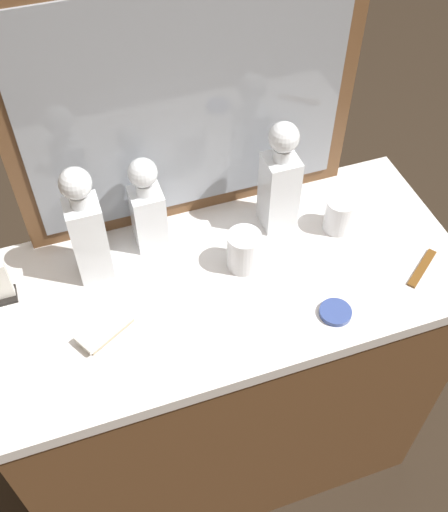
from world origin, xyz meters
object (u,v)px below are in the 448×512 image
object	(u,v)px
crystal_tumbler_front	(244,252)
crystal_decanter_left	(148,211)
porcelain_dish	(335,312)
napkin_holder	(1,284)
silver_brush_rear	(106,328)
crystal_decanter_front	(279,186)
crystal_tumbler_rear	(339,216)
tortoiseshell_comb	(422,268)
crystal_decanter_far_right	(88,234)

from	to	relation	value
crystal_tumbler_front	crystal_decanter_left	bearing A→B (deg)	142.27
porcelain_dish	napkin_holder	xyz separation A→B (m)	(-0.69, 0.29, 0.04)
crystal_decanter_left	silver_brush_rear	size ratio (longest dim) A/B	1.80
crystal_decanter_front	crystal_tumbler_front	bearing A→B (deg)	-140.17
porcelain_dish	crystal_tumbler_rear	bearing A→B (deg)	63.34
crystal_decanter_left	porcelain_dish	xyz separation A→B (m)	(0.33, -0.35, -0.10)
crystal_decanter_front	napkin_holder	size ratio (longest dim) A/B	2.75
crystal_decanter_front	crystal_decanter_left	distance (m)	0.32
crystal_tumbler_front	porcelain_dish	bearing A→B (deg)	-54.67
crystal_decanter_front	tortoiseshell_comb	bearing A→B (deg)	-43.98
napkin_holder	porcelain_dish	bearing A→B (deg)	-22.67
porcelain_dish	tortoiseshell_comb	bearing A→B (deg)	11.46
crystal_tumbler_rear	porcelain_dish	size ratio (longest dim) A/B	1.25
porcelain_dish	napkin_holder	size ratio (longest dim) A/B	0.66
crystal_tumbler_rear	tortoiseshell_comb	distance (m)	0.23
crystal_tumbler_rear	tortoiseshell_comb	bearing A→B (deg)	-55.12
crystal_decanter_left	crystal_tumbler_front	bearing A→B (deg)	-37.73
silver_brush_rear	tortoiseshell_comb	xyz separation A→B (m)	(0.74, -0.07, -0.01)
crystal_tumbler_front	porcelain_dish	distance (m)	0.25
crystal_decanter_left	crystal_tumbler_front	world-z (taller)	crystal_decanter_left
crystal_tumbler_front	silver_brush_rear	xyz separation A→B (m)	(-0.35, -0.08, -0.03)
crystal_tumbler_front	silver_brush_rear	bearing A→B (deg)	-166.57
crystal_decanter_far_right	crystal_tumbler_rear	xyz separation A→B (m)	(0.60, -0.06, -0.08)
crystal_tumbler_rear	crystal_decanter_left	bearing A→B (deg)	166.52
crystal_decanter_left	napkin_holder	size ratio (longest dim) A/B	2.32
crystal_tumbler_front	silver_brush_rear	size ratio (longest dim) A/B	0.71
crystal_decanter_front	napkin_holder	bearing A→B (deg)	-178.20
porcelain_dish	tortoiseshell_comb	distance (m)	0.26
crystal_decanter_far_right	tortoiseshell_comb	distance (m)	0.78
crystal_decanter_front	tortoiseshell_comb	world-z (taller)	crystal_decanter_front
crystal_decanter_left	napkin_holder	xyz separation A→B (m)	(-0.36, -0.06, -0.06)
crystal_decanter_far_right	crystal_decanter_front	size ratio (longest dim) A/B	1.03
napkin_holder	crystal_decanter_left	bearing A→B (deg)	9.52
crystal_tumbler_front	napkin_holder	world-z (taller)	napkin_holder
crystal_decanter_far_right	crystal_tumbler_front	bearing A→B (deg)	-15.93
silver_brush_rear	porcelain_dish	bearing A→B (deg)	-13.63
crystal_tumbler_rear	napkin_holder	distance (m)	0.81
crystal_decanter_front	crystal_tumbler_rear	world-z (taller)	crystal_decanter_front
tortoiseshell_comb	silver_brush_rear	bearing A→B (deg)	174.75
crystal_decanter_front	tortoiseshell_comb	distance (m)	0.39
crystal_tumbler_rear	silver_brush_rear	xyz separation A→B (m)	(-0.61, -0.12, -0.03)
silver_brush_rear	crystal_decanter_far_right	bearing A→B (deg)	85.65
crystal_tumbler_front	tortoiseshell_comb	xyz separation A→B (m)	(0.39, -0.15, -0.04)
crystal_tumbler_front	tortoiseshell_comb	bearing A→B (deg)	-20.97
napkin_holder	crystal_decanter_far_right	bearing A→B (deg)	2.74
crystal_tumbler_rear	crystal_tumbler_front	xyz separation A→B (m)	(-0.26, -0.04, 0.00)
silver_brush_rear	tortoiseshell_comb	size ratio (longest dim) A/B	1.20
crystal_decanter_left	tortoiseshell_comb	xyz separation A→B (m)	(0.58, -0.30, -0.10)
crystal_tumbler_front	napkin_holder	size ratio (longest dim) A/B	0.91
crystal_decanter_front	crystal_decanter_left	bearing A→B (deg)	172.99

